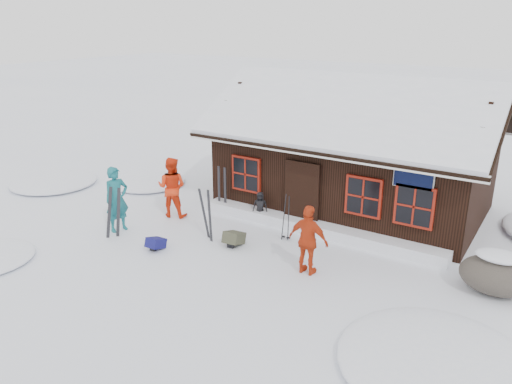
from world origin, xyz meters
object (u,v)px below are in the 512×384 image
Objects in this scene: skier_crouched at (260,206)px; ski_pair_left at (114,213)px; skier_teal at (117,199)px; ski_poles at (286,218)px; backpack_blue at (156,245)px; backpack_olive at (234,240)px; skier_orange_left at (172,187)px; boulder at (496,274)px; skier_orange_right at (308,240)px.

skier_crouched is 4.39m from ski_pair_left.
ski_poles is (4.54, 2.08, -0.31)m from skier_teal.
backpack_blue is (-2.69, -2.47, -0.53)m from ski_poles.
ski_poles is at bearing 41.48° from backpack_olive.
ski_poles is at bearing -58.28° from skier_crouched.
ski_pair_left is 3.22× the size of backpack_blue.
skier_orange_left reaches higher than backpack_olive.
boulder is at bearing 0.59° from ski_poles.
skier_orange_left is (0.58, 1.74, -0.01)m from skier_teal.
skier_orange_left is 1.37× the size of ski_poles.
ski_pair_left reaches higher than ski_poles.
skier_orange_right is at bearing 149.85° from skier_orange_left.
backpack_olive is (1.66, 1.36, 0.03)m from backpack_blue.
boulder is at bearing -158.96° from skier_orange_right.
skier_orange_right is 2.03m from ski_poles.
ski_poles is at bearing 39.29° from backpack_blue.
backpack_blue is (1.27, -2.14, -0.84)m from skier_orange_left.
skier_teal reaches higher than backpack_blue.
skier_orange_right reaches higher than backpack_blue.
ski_pair_left is at bearing -149.68° from ski_poles.
skier_crouched is (-2.82, 2.27, -0.42)m from skier_orange_right.
skier_orange_left is 5.49m from skier_orange_right.
skier_orange_right is at bearing -45.15° from ski_poles.
skier_orange_left is at bearing 49.83° from ski_pair_left.
skier_teal is 1.01× the size of skier_orange_left.
backpack_blue is (1.85, -0.39, -0.85)m from skier_teal.
backpack_blue is (-4.11, -1.04, -0.76)m from skier_orange_right.
boulder is at bearing -33.87° from skier_crouched.
skier_crouched is 3.57m from backpack_blue.
skier_orange_right is at bearing -13.19° from backpack_olive.
skier_orange_left reaches higher than ski_poles.
ski_poles reaches higher than backpack_olive.
ski_pair_left is 2.67× the size of backpack_olive.
boulder is (6.87, -0.78, 0.00)m from skier_crouched.
skier_orange_left is at bearing -175.18° from ski_poles.
skier_teal is at bearing -167.96° from boulder.
skier_orange_left is 3.14m from backpack_olive.
boulder is (10.01, 2.13, -0.51)m from skier_teal.
boulder is 2.70× the size of backpack_olive.
ski_pair_left is 4.93m from ski_poles.
ski_pair_left is (0.29, -0.41, -0.24)m from skier_teal.
skier_crouched is 1.59× the size of backpack_olive.
boulder is 3.27× the size of backpack_blue.
skier_teal is at bearing -164.59° from skier_crouched.
backpack_olive is at bearing -58.37° from skier_teal.
ski_pair_left is (-9.72, -2.54, 0.27)m from boulder.
ski_poles is at bearing -49.17° from skier_teal.
backpack_blue is (1.56, 0.01, -0.61)m from ski_pair_left.
skier_teal is at bearing 52.94° from skier_orange_left.
ski_poles is (-5.47, -0.06, 0.19)m from boulder.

